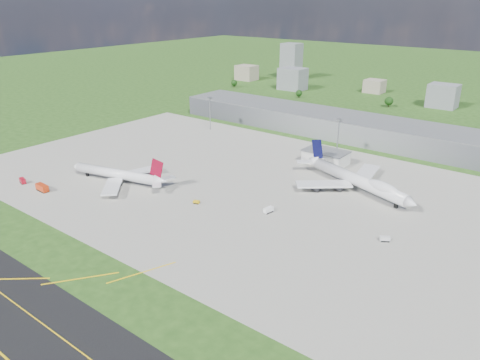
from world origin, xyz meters
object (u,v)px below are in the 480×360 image
Objects in this scene: van_white_near at (268,210)px; van_white_far at (385,239)px; crash_tender at (23,181)px; tug_yellow at (196,202)px; fire_truck at (42,188)px; airliner_red_twin at (119,175)px; airliner_blue_quad at (358,181)px.

van_white_far is (55.99, 7.36, -0.19)m from van_white_near.
crash_tender is 1.60× the size of tug_yellow.
crash_tender is at bearing 122.90° from van_white_near.
fire_truck is 124.11m from van_white_near.
tug_yellow is at bearing 122.24° from van_white_near.
airliner_red_twin reaches higher than van_white_near.
airliner_red_twin is 54.49m from tug_yellow.
crash_tender is (-19.20, -0.67, -0.44)m from fire_truck.
airliner_blue_quad is 56.89m from van_white_far.
fire_truck reaches higher than van_white_near.
crash_tender is at bearing -175.61° from fire_truck.
van_white_near is at bearing -92.63° from airliner_blue_quad.
airliner_red_twin is 7.35× the size of fire_truck.
airliner_blue_quad is at bearing 48.57° from crash_tender.
van_white_far is (90.92, 21.23, 0.30)m from tug_yellow.
airliner_blue_quad is (111.24, 72.13, 0.99)m from airliner_red_twin.
airliner_blue_quad is at bearing -160.66° from airliner_red_twin.
airliner_red_twin is at bearing 156.85° from van_white_far.
tug_yellow is at bearing 159.61° from van_white_far.
crash_tender is (-42.29, -34.69, -3.32)m from airliner_red_twin.
fire_truck is 19.22m from crash_tender.
fire_truck reaches higher than van_white_far.
van_white_near is (89.02, 19.22, -3.43)m from airliner_red_twin.
van_white_near is at bearing -0.71° from tug_yellow.
van_white_far is (145.01, 26.58, -3.62)m from airliner_red_twin.
crash_tender is 141.95m from van_white_near.
tug_yellow is 0.78× the size of van_white_far.
airliner_red_twin is at bearing 163.28° from tug_yellow.
tug_yellow is 37.59m from van_white_near.
airliner_blue_quad reaches higher than van_white_near.
van_white_far is at bearing 22.21° from fire_truck.
crash_tender reaches higher than van_white_near.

